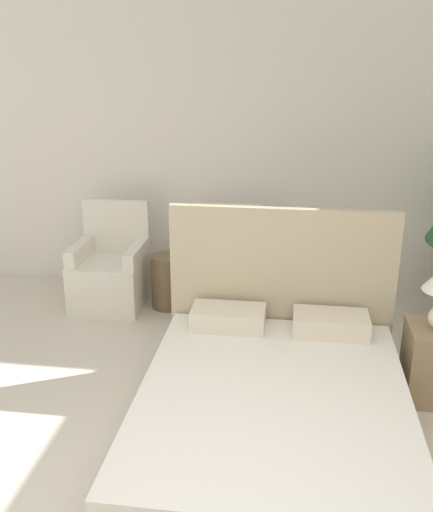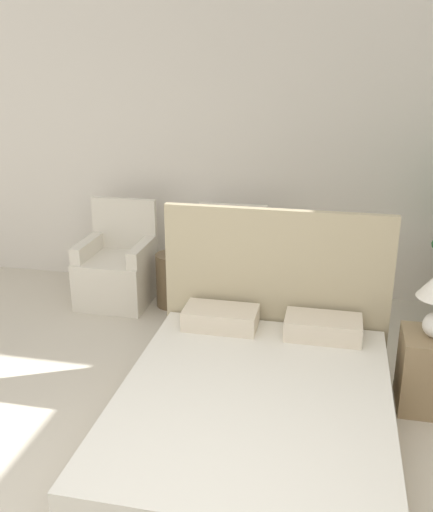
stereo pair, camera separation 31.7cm
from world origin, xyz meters
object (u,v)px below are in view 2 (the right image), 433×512
object	(u,v)px
bed	(256,411)
armchair_near_window_right	(228,282)
armchair_near_window_left	(117,273)
side_table	(172,280)
nightstand	(433,372)

from	to	relation	value
bed	armchair_near_window_right	size ratio (longest dim) A/B	2.10
armchair_near_window_left	side_table	distance (m)	0.53
nightstand	armchair_near_window_right	bearing A→B (deg)	143.38
armchair_near_window_left	armchair_near_window_right	size ratio (longest dim) A/B	1.00
armchair_near_window_right	side_table	size ratio (longest dim) A/B	1.88
armchair_near_window_left	armchair_near_window_right	bearing A→B (deg)	0.24
bed	nightstand	xyz separation A→B (m)	(1.08, 0.66, 0.01)
armchair_near_window_right	nightstand	xyz separation A→B (m)	(1.61, -1.19, -0.03)
armchair_near_window_left	side_table	xyz separation A→B (m)	(0.53, 0.02, -0.04)
side_table	bed	bearing A→B (deg)	-60.60
nightstand	side_table	bearing A→B (deg)	150.36
nightstand	armchair_near_window_left	bearing A→B (deg)	155.93
armchair_near_window_left	side_table	world-z (taller)	armchair_near_window_left
armchair_near_window_left	nightstand	distance (m)	2.93
bed	side_table	size ratio (longest dim) A/B	3.95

